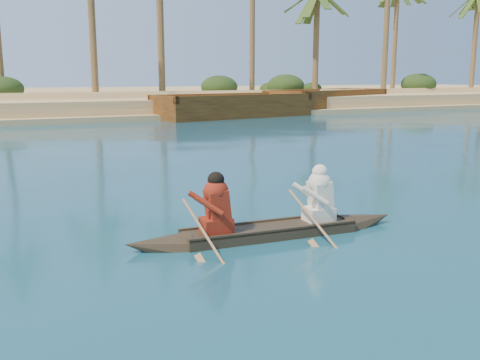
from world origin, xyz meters
name	(u,v)px	position (x,y,z in m)	size (l,w,h in m)	color
ground	(429,170)	(0.00, 0.00, 0.00)	(160.00, 160.00, 0.00)	navy
sandy_embankment	(104,99)	(0.00, 46.89, 0.53)	(150.00, 51.00, 1.50)	#E0CC7E
palm_grove	(129,16)	(0.00, 35.00, 8.00)	(110.00, 14.00, 16.00)	#384E1B
shrub_cluster	(143,97)	(0.00, 31.50, 1.20)	(100.00, 6.00, 2.40)	#213212
canoe	(269,222)	(-8.00, -4.00, 0.28)	(5.31, 1.10, 1.45)	#322A1B
barge_mid	(234,108)	(4.14, 22.86, 0.68)	(12.16, 5.79, 1.95)	brown
barge_right	(328,102)	(14.82, 26.18, 0.74)	(13.37, 8.47, 2.12)	brown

